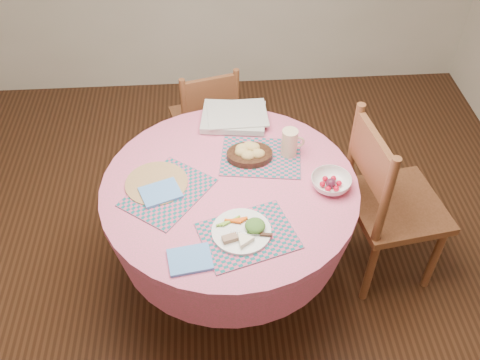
% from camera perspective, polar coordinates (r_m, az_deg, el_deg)
% --- Properties ---
extents(ground, '(4.00, 4.00, 0.00)m').
position_cam_1_polar(ground, '(3.13, -0.93, -10.35)').
color(ground, '#331C0F').
rests_on(ground, ground).
extents(dining_table, '(1.24, 1.24, 0.75)m').
position_cam_1_polar(dining_table, '(2.69, -1.06, -3.48)').
color(dining_table, '#CA5E76').
rests_on(dining_table, ground).
extents(chair_right, '(0.53, 0.55, 1.04)m').
position_cam_1_polar(chair_right, '(2.87, 15.47, -2.17)').
color(chair_right, brown).
rests_on(chair_right, ground).
extents(chair_back, '(0.48, 0.46, 0.86)m').
position_cam_1_polar(chair_back, '(3.44, -3.58, 6.49)').
color(chair_back, brown).
rests_on(chair_back, ground).
extents(placemat_front, '(0.47, 0.41, 0.01)m').
position_cam_1_polar(placemat_front, '(2.34, 0.86, -5.95)').
color(placemat_front, '#115D63').
rests_on(placemat_front, dining_table).
extents(placemat_left, '(0.48, 0.50, 0.01)m').
position_cam_1_polar(placemat_left, '(2.54, -7.69, -1.33)').
color(placemat_left, '#115D63').
rests_on(placemat_left, dining_table).
extents(placemat_back, '(0.44, 0.35, 0.01)m').
position_cam_1_polar(placemat_back, '(2.70, 2.25, 2.44)').
color(placemat_back, '#115D63').
rests_on(placemat_back, dining_table).
extents(wicker_trivet, '(0.30, 0.30, 0.01)m').
position_cam_1_polar(wicker_trivet, '(2.58, -8.89, -0.36)').
color(wicker_trivet, olive).
rests_on(wicker_trivet, dining_table).
extents(napkin_near, '(0.20, 0.17, 0.01)m').
position_cam_1_polar(napkin_near, '(2.26, -5.36, -8.44)').
color(napkin_near, '#548CDA').
rests_on(napkin_near, dining_table).
extents(napkin_far, '(0.22, 0.19, 0.01)m').
position_cam_1_polar(napkin_far, '(2.53, -8.48, -1.35)').
color(napkin_far, '#548CDA').
rests_on(napkin_far, placemat_left).
extents(dinner_plate, '(0.26, 0.26, 0.05)m').
position_cam_1_polar(dinner_plate, '(2.33, 0.34, -5.45)').
color(dinner_plate, white).
rests_on(dinner_plate, placemat_front).
extents(bread_bowl, '(0.23, 0.23, 0.08)m').
position_cam_1_polar(bread_bowl, '(2.67, 1.00, 2.95)').
color(bread_bowl, black).
rests_on(bread_bowl, placemat_back).
extents(latte_mug, '(0.12, 0.08, 0.15)m').
position_cam_1_polar(latte_mug, '(2.68, 5.35, 4.00)').
color(latte_mug, beige).
rests_on(latte_mug, placemat_back).
extents(fruit_bowl, '(0.24, 0.24, 0.06)m').
position_cam_1_polar(fruit_bowl, '(2.56, 9.67, -0.29)').
color(fruit_bowl, white).
rests_on(fruit_bowl, dining_table).
extents(newspaper_stack, '(0.37, 0.31, 0.04)m').
position_cam_1_polar(newspaper_stack, '(2.91, -0.62, 6.78)').
color(newspaper_stack, silver).
rests_on(newspaper_stack, dining_table).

